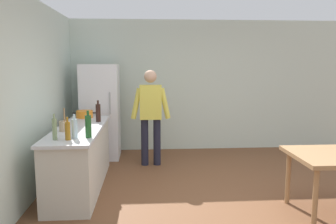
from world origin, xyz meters
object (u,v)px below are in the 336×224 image
utensil_jar (63,126)px  bottle_wine_green (88,126)px  bottle_water_clear (75,128)px  cooking_pot (85,114)px  bottle_wine_dark (98,113)px  bottle_vinegar_tall (55,129)px  refrigerator (101,112)px  person (151,111)px  bottle_oil_amber (68,130)px

utensil_jar → bottle_wine_green: size_ratio=0.94×
bottle_water_clear → bottle_wine_green: bearing=12.2°
cooking_pot → bottle_wine_dark: bottle_wine_dark is taller
bottle_vinegar_tall → bottle_water_clear: 0.23m
refrigerator → person: 1.10m
utensil_jar → bottle_wine_dark: 0.82m
cooking_pot → bottle_wine_green: size_ratio=1.18×
bottle_wine_green → bottle_oil_amber: size_ratio=1.21×
refrigerator → cooking_pot: 0.73m
person → bottle_oil_amber: person is taller
bottle_vinegar_tall → refrigerator: bearing=84.4°
bottle_wine_dark → cooking_pot: bearing=124.2°
person → bottle_water_clear: size_ratio=5.67×
refrigerator → bottle_water_clear: refrigerator is taller
cooking_pot → bottle_oil_amber: (0.10, -1.69, 0.06)m
refrigerator → bottle_wine_green: bearing=-86.3°
person → utensil_jar: size_ratio=5.31×
utensil_jar → bottle_oil_amber: bearing=-71.7°
bottle_oil_amber → bottle_water_clear: (0.07, 0.08, 0.01)m
bottle_wine_green → bottle_vinegar_tall: bottle_wine_green is taller
cooking_pot → bottle_wine_dark: 0.52m
refrigerator → person: (0.95, -0.55, 0.08)m
person → bottle_oil_amber: size_ratio=6.07×
person → bottle_wine_green: person is taller
utensil_jar → bottle_wine_green: bottle_wine_green is taller
refrigerator → bottle_water_clear: 2.33m
cooking_pot → bottle_vinegar_tall: bearing=-92.0°
cooking_pot → bottle_water_clear: (0.17, -1.62, 0.07)m
bottle_wine_green → bottle_vinegar_tall: 0.40m
bottle_wine_dark → bottle_oil_amber: size_ratio=1.21×
bottle_wine_green → bottle_wine_dark: bearing=91.8°
person → utensil_jar: person is taller
refrigerator → utensil_jar: (-0.25, -1.86, 0.08)m
bottle_vinegar_tall → bottle_wine_dark: bearing=74.5°
bottle_water_clear → cooking_pot: bearing=95.8°
person → bottle_oil_amber: (-1.03, -1.85, 0.04)m
bottle_vinegar_tall → utensil_jar: bearing=92.3°
bottle_oil_amber → bottle_wine_green: bearing=26.0°
cooking_pot → utensil_jar: (-0.08, -1.16, 0.02)m
bottle_wine_dark → bottle_water_clear: 1.20m
bottle_wine_dark → bottle_water_clear: bearing=-95.9°
bottle_wine_green → bottle_water_clear: (-0.16, -0.03, -0.02)m
person → bottle_wine_green: (-0.80, -1.73, 0.07)m
cooking_pot → bottle_wine_dark: bearing=-55.8°
cooking_pot → bottle_vinegar_tall: 1.68m
person → bottle_vinegar_tall: 2.18m
bottle_wine_green → bottle_wine_dark: 1.16m
refrigerator → bottle_wine_dark: 1.14m
bottle_wine_dark → bottle_oil_amber: bottle_wine_dark is taller
refrigerator → bottle_oil_amber: 2.40m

